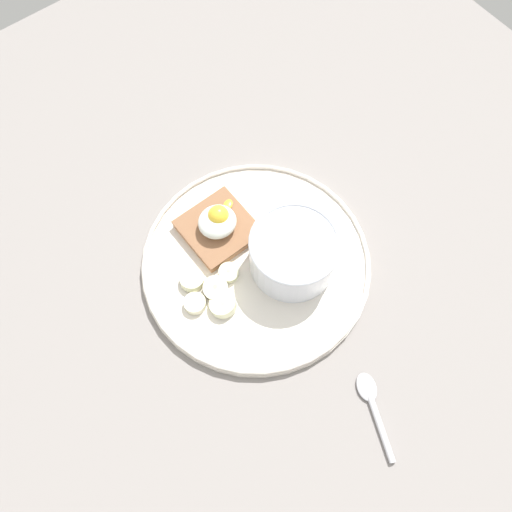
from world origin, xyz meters
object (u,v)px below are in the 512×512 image
object	(u,v)px
banana_slice_right	(193,301)
oatmeal_bowl	(293,253)
banana_slice_inner	(229,273)
banana_slice_front	(214,287)
banana_slice_back	(223,305)
spoon	(373,405)
banana_slice_left	(192,280)
toast_slice	(218,229)
poached_egg	(218,220)

from	to	relation	value
banana_slice_right	oatmeal_bowl	bearing A→B (deg)	165.78
oatmeal_bowl	banana_slice_inner	xyz separation A→B (cm)	(7.71, -3.85, -2.59)
banana_slice_front	banana_slice_back	world-z (taller)	same
banana_slice_back	spoon	world-z (taller)	banana_slice_back
banana_slice_right	spoon	bearing A→B (deg)	112.21
spoon	banana_slice_front	bearing A→B (deg)	-74.75
banana_slice_front	spoon	distance (cm)	24.74
oatmeal_bowl	banana_slice_left	bearing A→B (deg)	-26.07
banana_slice_front	banana_slice_inner	bearing A→B (deg)	-169.29
banana_slice_front	banana_slice_left	world-z (taller)	banana_slice_front
toast_slice	spoon	distance (cm)	30.46
banana_slice_left	banana_slice_inner	bearing A→B (deg)	154.69
poached_egg	banana_slice_inner	distance (cm)	7.17
poached_egg	banana_slice_left	world-z (taller)	poached_egg
toast_slice	oatmeal_bowl	bearing A→B (deg)	116.79
poached_egg	toast_slice	bearing A→B (deg)	30.71
oatmeal_bowl	spoon	xyz separation A→B (cm)	(3.94, 20.49, -3.82)
banana_slice_inner	oatmeal_bowl	bearing A→B (deg)	153.49
spoon	banana_slice_inner	bearing A→B (deg)	-81.19
banana_slice_right	poached_egg	bearing A→B (deg)	-143.69
banana_slice_back	banana_slice_inner	distance (cm)	4.57
banana_slice_back	spoon	size ratio (longest dim) A/B	0.42
poached_egg	banana_slice_inner	bearing A→B (deg)	65.18
banana_slice_back	banana_slice_inner	xyz separation A→B (cm)	(-3.29, -3.18, -0.12)
banana_slice_front	spoon	xyz separation A→B (cm)	(-6.50, 23.83, -1.40)
banana_slice_front	banana_slice_right	bearing A→B (deg)	-2.60
banana_slice_inner	spoon	size ratio (longest dim) A/B	0.36
banana_slice_front	spoon	size ratio (longest dim) A/B	0.43
oatmeal_bowl	spoon	size ratio (longest dim) A/B	1.09
banana_slice_front	banana_slice_inner	size ratio (longest dim) A/B	1.19
banana_slice_right	spoon	xyz separation A→B (cm)	(-9.79, 23.97, -1.18)
toast_slice	banana_slice_inner	xyz separation A→B (cm)	(2.71, 6.06, -0.19)
poached_egg	banana_slice_back	world-z (taller)	poached_egg
banana_slice_front	banana_slice_inner	xyz separation A→B (cm)	(-2.73, -0.52, -0.17)
banana_slice_left	banana_slice_right	distance (cm)	2.93
banana_slice_left	banana_slice_right	size ratio (longest dim) A/B	1.16
banana_slice_front	banana_slice_right	xyz separation A→B (cm)	(3.29, -0.15, -0.22)
toast_slice	poached_egg	size ratio (longest dim) A/B	1.38
banana_slice_back	toast_slice	bearing A→B (deg)	-122.98
banana_slice_front	spoon	world-z (taller)	banana_slice_front
banana_slice_front	banana_slice_left	distance (cm)	3.13
banana_slice_front	banana_slice_back	xyz separation A→B (cm)	(0.56, 2.66, -0.06)
banana_slice_right	spoon	world-z (taller)	banana_slice_right
banana_slice_right	banana_slice_inner	distance (cm)	6.03
toast_slice	banana_slice_inner	bearing A→B (deg)	65.93
spoon	banana_slice_back	bearing A→B (deg)	-71.56
poached_egg	banana_slice_right	size ratio (longest dim) A/B	1.70
banana_slice_left	spoon	xyz separation A→B (cm)	(-8.21, 26.44, -1.23)
banana_slice_left	poached_egg	bearing A→B (deg)	-150.96
toast_slice	banana_slice_left	distance (cm)	8.18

